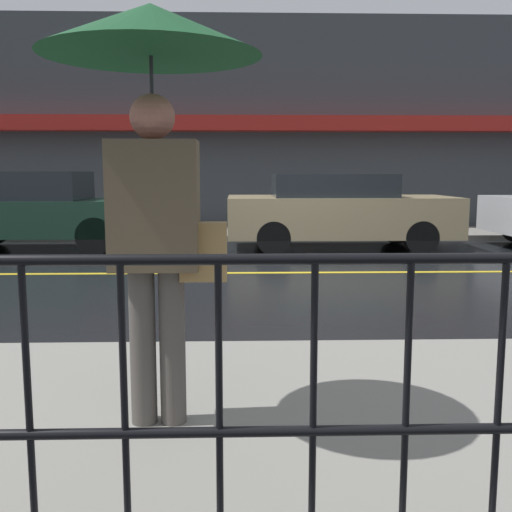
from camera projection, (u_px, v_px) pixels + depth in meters
name	position (u px, v px, depth m)	size (l,w,h in m)	color
ground_plane	(297.00, 273.00, 8.68)	(80.00, 80.00, 0.00)	black
sidewalk_near	(395.00, 426.00, 3.28)	(28.00, 2.96, 0.12)	gray
sidewalk_far	(276.00, 234.00, 13.69)	(28.00, 2.19, 0.12)	gray
lane_marking	(297.00, 273.00, 8.68)	(25.20, 0.12, 0.01)	gold
building_storefront	(273.00, 125.00, 14.55)	(28.00, 0.85, 5.18)	#383D42
railing_foreground	(500.00, 375.00, 1.97)	(12.00, 0.04, 1.06)	black
pedestrian	(153.00, 94.00, 2.95)	(1.10, 1.10, 2.13)	#4C4742
car_dark_green	(37.00, 210.00, 11.18)	(3.90, 1.74, 1.46)	#193828
car_tan	(338.00, 210.00, 11.36)	(4.23, 1.93, 1.42)	tan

